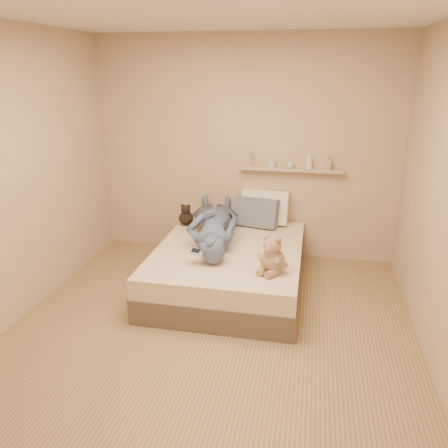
% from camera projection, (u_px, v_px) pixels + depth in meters
% --- Properties ---
extents(room, '(3.80, 3.80, 3.80)m').
position_uv_depth(room, '(207.00, 191.00, 3.42)').
color(room, '#9D7B51').
rests_on(room, ground).
extents(bed, '(1.50, 1.90, 0.45)m').
position_uv_depth(bed, '(229.00, 266.00, 4.64)').
color(bed, brown).
rests_on(bed, floor).
extents(game_console, '(0.17, 0.10, 0.05)m').
position_uv_depth(game_console, '(196.00, 251.00, 4.09)').
color(game_console, '#B4B6BB').
rests_on(game_console, bed).
extents(teddy_bear, '(0.29, 0.30, 0.37)m').
position_uv_depth(teddy_bear, '(272.00, 257.00, 3.94)').
color(teddy_bear, '#90754F').
rests_on(teddy_bear, bed).
extents(dark_plush, '(0.17, 0.17, 0.26)m').
position_uv_depth(dark_plush, '(186.00, 216.00, 5.16)').
color(dark_plush, black).
rests_on(dark_plush, bed).
extents(pillow_cream, '(0.57, 0.29, 0.43)m').
position_uv_depth(pillow_cream, '(265.00, 207.00, 5.21)').
color(pillow_cream, beige).
rests_on(pillow_cream, bed).
extents(pillow_grey, '(0.53, 0.31, 0.36)m').
position_uv_depth(pillow_grey, '(256.00, 212.00, 5.11)').
color(pillow_grey, slate).
rests_on(pillow_grey, bed).
extents(person, '(0.83, 1.59, 0.36)m').
position_uv_depth(person, '(213.00, 223.00, 4.72)').
color(person, '#495674').
rests_on(person, bed).
extents(wall_shelf, '(1.20, 0.12, 0.03)m').
position_uv_depth(wall_shelf, '(291.00, 170.00, 5.08)').
color(wall_shelf, tan).
rests_on(wall_shelf, wall_back).
extents(shelf_bottles, '(0.95, 0.11, 0.18)m').
position_uv_depth(shelf_bottles, '(299.00, 162.00, 5.03)').
color(shelf_bottles, white).
rests_on(shelf_bottles, wall_shelf).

